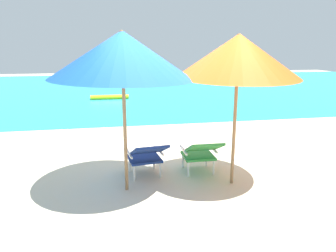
# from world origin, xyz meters

# --- Properties ---
(ground_plane) EXTENTS (40.00, 40.00, 0.00)m
(ground_plane) POSITION_xyz_m (0.00, 4.00, 0.00)
(ground_plane) COLOR beige
(ocean_band) EXTENTS (40.00, 18.00, 0.01)m
(ocean_band) POSITION_xyz_m (0.00, 12.70, 0.00)
(ocean_band) COLOR #28B2B7
(ocean_band) RESTS_ON ground_plane
(swim_buoy) EXTENTS (1.60, 0.18, 0.18)m
(swim_buoy) POSITION_xyz_m (-0.99, 8.63, 0.10)
(swim_buoy) COLOR yellow
(swim_buoy) RESTS_ON ocean_band
(lounge_chair_left) EXTENTS (0.63, 0.93, 0.68)m
(lounge_chair_left) POSITION_xyz_m (-0.45, 0.10, 0.40)
(lounge_chair_left) COLOR navy
(lounge_chair_left) RESTS_ON ground_plane
(lounge_chair_right) EXTENTS (0.56, 0.88, 0.68)m
(lounge_chair_right) POSITION_xyz_m (0.46, 0.07, 0.40)
(lounge_chair_right) COLOR #338E3D
(lounge_chair_right) RESTS_ON ground_plane
(beach_umbrella_left) EXTENTS (2.65, 2.64, 2.34)m
(beach_umbrella_left) POSITION_xyz_m (-0.80, -0.27, 2.00)
(beach_umbrella_left) COLOR olive
(beach_umbrella_left) RESTS_ON ground_plane
(beach_umbrella_right) EXTENTS (2.01, 2.03, 2.33)m
(beach_umbrella_right) POSITION_xyz_m (0.85, -0.35, 1.98)
(beach_umbrella_right) COLOR olive
(beach_umbrella_right) RESTS_ON ground_plane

